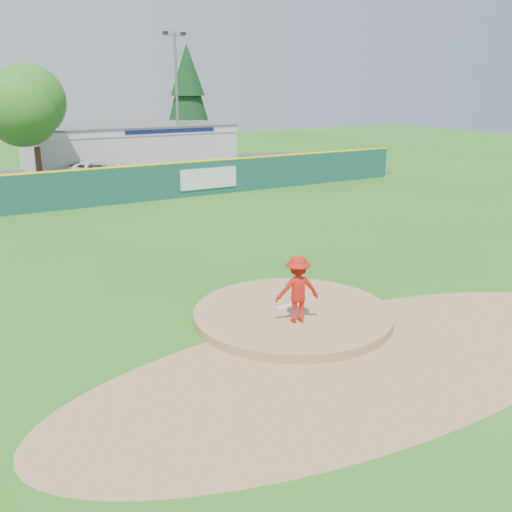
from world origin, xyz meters
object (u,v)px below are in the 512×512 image
van (99,171)px  light_pole_right (177,95)px  pool_building_grp (128,146)px  conifer_tree (188,93)px  pitcher (298,289)px  deciduous_tree (33,114)px

van → light_pole_right: 9.18m
pool_building_grp → light_pole_right: light_pole_right is taller
van → conifer_tree: size_ratio=0.57×
pool_building_grp → van: bearing=-123.5°
conifer_tree → van: bearing=-137.3°
van → conifer_tree: (11.13, 10.25, 4.77)m
pitcher → pool_building_grp: 33.29m
pitcher → van: size_ratio=0.33×
pitcher → light_pole_right: (9.32, 29.68, 4.40)m
conifer_tree → light_pole_right: light_pole_right is taller
light_pole_right → pool_building_grp: bearing=135.1°
pitcher → conifer_tree: bearing=-92.1°
conifer_tree → light_pole_right: (-4.00, -7.00, 0.00)m
deciduous_tree → pool_building_grp: bearing=41.2°
light_pole_right → van: bearing=-155.5°
light_pole_right → conifer_tree: bearing=60.3°
van → light_pole_right: bearing=-62.5°
pool_building_grp → light_pole_right: (3.00, -2.99, 3.88)m
deciduous_tree → light_pole_right: light_pole_right is taller
van → deciduous_tree: deciduous_tree is taller
pool_building_grp → conifer_tree: (7.00, 4.01, 3.88)m
pool_building_grp → conifer_tree: conifer_tree is taller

